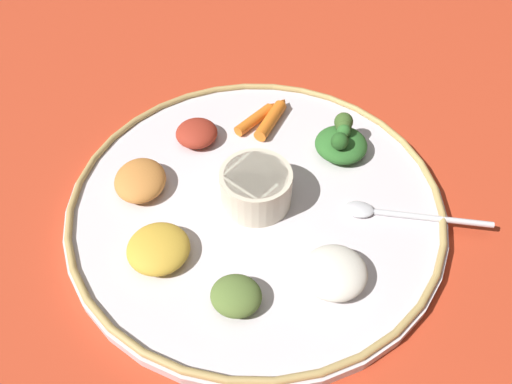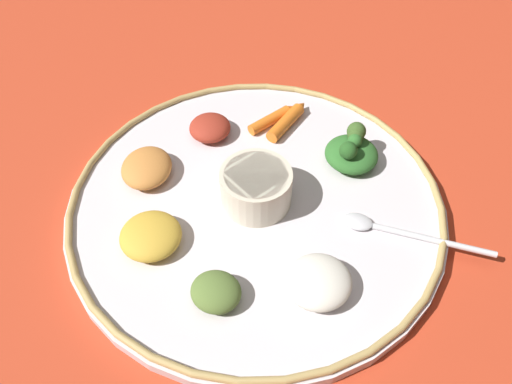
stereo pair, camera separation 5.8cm
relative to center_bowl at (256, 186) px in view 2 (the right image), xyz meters
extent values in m
plane|color=#B7381E|center=(0.00, 0.00, -0.04)|extent=(2.40, 2.40, 0.00)
cylinder|color=silver|center=(0.00, 0.00, -0.03)|extent=(0.44, 0.44, 0.01)
torus|color=tan|center=(0.00, 0.00, -0.02)|extent=(0.44, 0.44, 0.01)
cylinder|color=beige|center=(0.00, 0.00, 0.00)|extent=(0.08, 0.08, 0.05)
cylinder|color=maroon|center=(0.00, 0.00, 0.02)|extent=(0.07, 0.07, 0.01)
ellipsoid|color=silver|center=(0.07, 0.10, -0.02)|extent=(0.04, 0.04, 0.01)
cylinder|color=silver|center=(0.12, 0.17, -0.02)|extent=(0.08, 0.11, 0.01)
ellipsoid|color=#2D6628|center=(-0.02, 0.13, -0.01)|extent=(0.09, 0.09, 0.03)
sphere|color=#385623|center=(-0.03, 0.14, 0.01)|extent=(0.02, 0.02, 0.02)
sphere|color=#385623|center=(-0.04, 0.14, 0.01)|extent=(0.02, 0.02, 0.02)
sphere|color=#2D6628|center=(-0.02, 0.14, 0.01)|extent=(0.02, 0.02, 0.02)
sphere|color=#23511E|center=(-0.01, 0.12, 0.01)|extent=(0.02, 0.02, 0.02)
cylinder|color=orange|center=(-0.11, 0.08, -0.02)|extent=(0.06, 0.07, 0.02)
cone|color=orange|center=(-0.14, 0.11, -0.02)|extent=(0.02, 0.02, 0.02)
cylinder|color=orange|center=(-0.12, 0.06, -0.02)|extent=(0.04, 0.07, 0.01)
cone|color=orange|center=(-0.14, 0.10, -0.02)|extent=(0.02, 0.02, 0.01)
ellipsoid|color=#567033|center=(0.11, -0.08, -0.01)|extent=(0.07, 0.07, 0.03)
ellipsoid|color=gold|center=(0.02, -0.13, -0.01)|extent=(0.07, 0.07, 0.02)
ellipsoid|color=silver|center=(0.13, 0.02, -0.01)|extent=(0.08, 0.08, 0.03)
ellipsoid|color=maroon|center=(-0.13, -0.02, -0.01)|extent=(0.07, 0.07, 0.02)
ellipsoid|color=#C67A38|center=(-0.08, -0.11, -0.01)|extent=(0.09, 0.08, 0.03)
camera|label=1|loc=(0.34, -0.17, 0.43)|focal=35.21mm
camera|label=2|loc=(0.36, -0.12, 0.43)|focal=35.21mm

